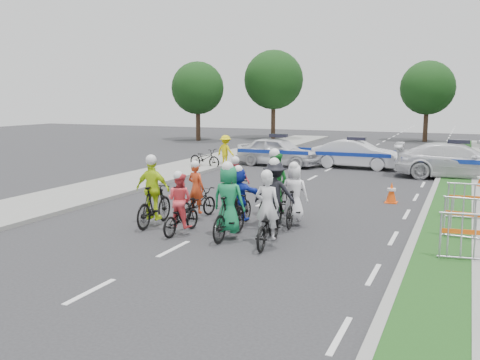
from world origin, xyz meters
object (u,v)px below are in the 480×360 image
at_px(rider_3, 154,199).
at_px(rider_9, 236,190).
at_px(rider_7, 294,201).
at_px(rider_4, 275,202).
at_px(tree_4, 428,88).
at_px(rider_1, 229,209).
at_px(rider_5, 239,200).
at_px(police_car_1, 356,154).
at_px(rider_6, 197,199).
at_px(tree_3, 274,80).
at_px(cone_0, 391,193).
at_px(parked_bike, 205,158).
at_px(rider_8, 275,192).
at_px(rider_0, 268,221).
at_px(tree_0, 198,88).
at_px(police_car_0, 278,151).
at_px(marshal_hiviz, 226,151).
at_px(rider_2, 180,210).
at_px(police_car_2, 458,161).

distance_m(rider_3, rider_9, 2.92).
bearing_deg(rider_3, rider_7, -159.75).
xyz_separation_m(rider_3, rider_4, (3.19, 0.93, -0.01)).
bearing_deg(tree_4, rider_1, -93.85).
bearing_deg(rider_1, rider_5, -76.77).
bearing_deg(police_car_1, rider_7, -173.87).
height_order(rider_1, rider_4, rider_1).
distance_m(rider_1, rider_7, 2.24).
bearing_deg(rider_6, tree_3, -63.59).
xyz_separation_m(cone_0, parked_bike, (-9.77, 5.45, 0.14)).
relative_size(rider_5, rider_8, 0.81).
distance_m(rider_0, tree_0, 31.43).
height_order(rider_4, police_car_0, rider_4).
xyz_separation_m(police_car_0, parked_bike, (-3.10, -2.23, -0.25)).
xyz_separation_m(rider_1, rider_9, (-1.11, 3.01, -0.09)).
bearing_deg(marshal_hiviz, rider_5, 132.52).
height_order(rider_5, police_car_0, rider_5).
bearing_deg(rider_8, rider_1, 91.89).
bearing_deg(rider_5, marshal_hiviz, -63.51).
relative_size(rider_3, rider_6, 1.12).
xyz_separation_m(police_car_1, cone_0, (2.83, -8.37, -0.35)).
xyz_separation_m(police_car_0, tree_4, (5.75, 18.65, 3.45)).
bearing_deg(tree_0, cone_0, -48.60).
relative_size(rider_1, tree_3, 0.27).
xyz_separation_m(police_car_0, tree_3, (-6.25, 16.65, 4.15)).
bearing_deg(marshal_hiviz, rider_1, 131.18).
bearing_deg(parked_bike, rider_6, -141.86).
distance_m(rider_5, tree_3, 31.06).
relative_size(rider_2, rider_6, 0.94).
height_order(tree_3, tree_4, tree_3).
xyz_separation_m(rider_2, parked_bike, (-5.29, 11.78, -0.14)).
relative_size(rider_3, rider_7, 1.11).
distance_m(rider_4, rider_7, 0.71).
distance_m(rider_7, tree_3, 30.95).
bearing_deg(parked_bike, rider_7, -129.32).
distance_m(rider_9, tree_4, 30.02).
xyz_separation_m(rider_9, police_car_0, (-2.45, 10.97, 0.07)).
bearing_deg(tree_4, parked_bike, -112.97).
distance_m(tree_3, tree_4, 12.19).
relative_size(rider_7, parked_bike, 0.97).
bearing_deg(rider_9, rider_2, 80.13).
bearing_deg(police_car_0, rider_3, -167.65).
relative_size(rider_5, police_car_1, 0.40).
bearing_deg(rider_5, police_car_0, -75.47).
xyz_separation_m(rider_3, rider_7, (3.54, 1.55, -0.06)).
relative_size(rider_9, police_car_2, 0.33).
height_order(rider_4, marshal_hiviz, rider_4).
bearing_deg(rider_8, rider_0, 113.54).
distance_m(cone_0, parked_bike, 11.19).
distance_m(rider_1, tree_0, 30.66).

